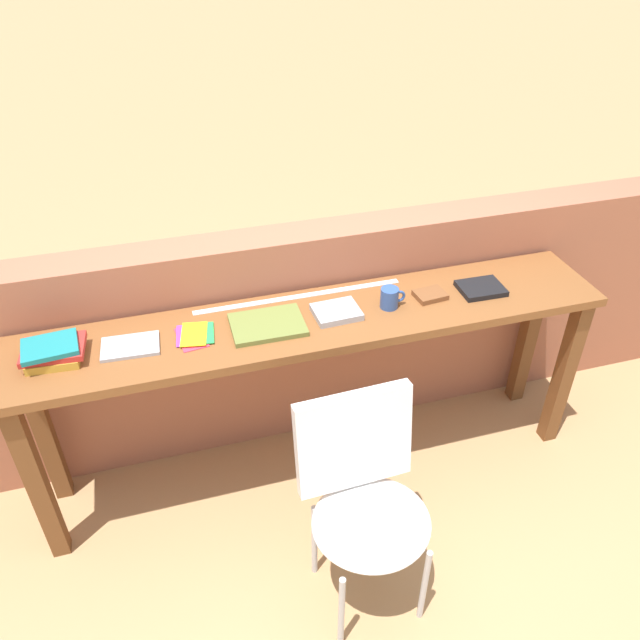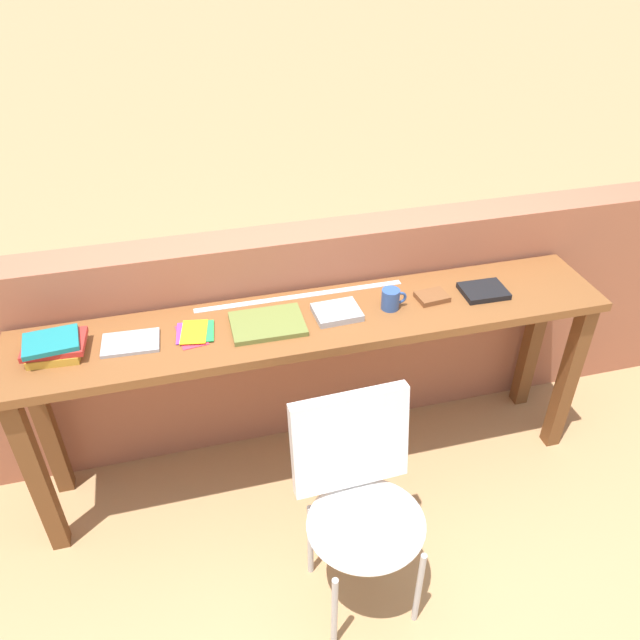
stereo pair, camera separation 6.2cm
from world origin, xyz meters
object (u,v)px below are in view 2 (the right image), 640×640
at_px(leather_journal_brown, 432,297).
at_px(book_stack_leftmost, 54,347).
at_px(book_repair_rightmost, 484,291).
at_px(book_open_centre, 268,324).
at_px(mug, 391,299).
at_px(pamphlet_pile_colourful, 194,333).
at_px(magazine_cycling, 131,343).
at_px(chair_white_moulded, 360,496).

bearing_deg(leather_journal_brown, book_stack_leftmost, 174.15).
bearing_deg(book_repair_rightmost, book_open_centre, -178.51).
bearing_deg(mug, pamphlet_pile_colourful, 178.35).
height_order(magazine_cycling, pamphlet_pile_colourful, magazine_cycling).
height_order(leather_journal_brown, book_repair_rightmost, same).
height_order(pamphlet_pile_colourful, mug, mug).
bearing_deg(book_repair_rightmost, pamphlet_pile_colourful, -179.45).
bearing_deg(chair_white_moulded, leather_journal_brown, 51.56).
relative_size(book_open_centre, mug, 2.67).
bearing_deg(leather_journal_brown, book_repair_rightmost, -9.20).
bearing_deg(book_repair_rightmost, mug, -178.00).
bearing_deg(book_open_centre, magazine_cycling, 179.16).
distance_m(book_stack_leftmost, book_repair_rightmost, 1.77).
distance_m(chair_white_moulded, book_open_centre, 0.76).
bearing_deg(pamphlet_pile_colourful, book_open_centre, -3.94).
xyz_separation_m(pamphlet_pile_colourful, mug, (0.82, -0.02, 0.04)).
xyz_separation_m(magazine_cycling, book_open_centre, (0.54, -0.01, 0.00)).
xyz_separation_m(mug, book_repair_rightmost, (0.43, 0.00, -0.03)).
xyz_separation_m(chair_white_moulded, book_stack_leftmost, (-1.02, 0.66, 0.39)).
xyz_separation_m(book_stack_leftmost, book_repair_rightmost, (1.77, -0.02, -0.03)).
height_order(magazine_cycling, book_repair_rightmost, book_repair_rightmost).
bearing_deg(mug, leather_journal_brown, 5.45).
height_order(book_stack_leftmost, mug, mug).
height_order(book_open_centre, mug, mug).
bearing_deg(book_repair_rightmost, magazine_cycling, -179.09).
relative_size(pamphlet_pile_colourful, leather_journal_brown, 1.43).
xyz_separation_m(magazine_cycling, mug, (1.07, -0.02, 0.04)).
bearing_deg(magazine_cycling, book_repair_rightmost, 2.53).
bearing_deg(book_repair_rightmost, chair_white_moulded, -138.29).
height_order(chair_white_moulded, book_open_centre, book_open_centre).
height_order(book_stack_leftmost, book_open_centre, book_stack_leftmost).
relative_size(book_stack_leftmost, pamphlet_pile_colourful, 1.28).
height_order(pamphlet_pile_colourful, book_open_centre, book_open_centre).
bearing_deg(pamphlet_pile_colourful, leather_journal_brown, -0.28).
bearing_deg(book_stack_leftmost, leather_journal_brown, -0.16).
relative_size(book_stack_leftmost, magazine_cycling, 1.08).
height_order(chair_white_moulded, pamphlet_pile_colourful, same).
distance_m(pamphlet_pile_colourful, mug, 0.82).
distance_m(chair_white_moulded, leather_journal_brown, 0.91).
bearing_deg(mug, chair_white_moulded, -116.97).
relative_size(chair_white_moulded, leather_journal_brown, 6.86).
bearing_deg(book_open_centre, book_repair_rightmost, 0.74).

